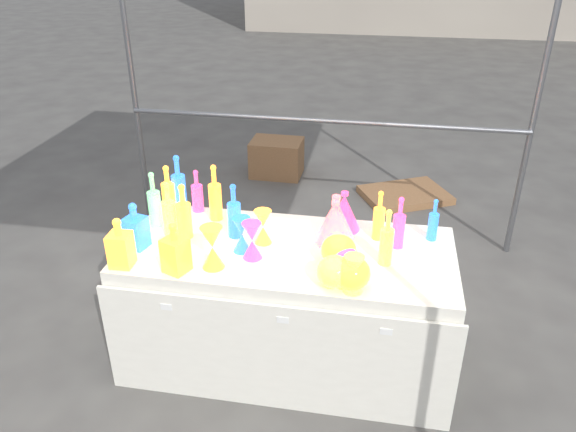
% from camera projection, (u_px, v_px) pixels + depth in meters
% --- Properties ---
extents(ground, '(80.00, 80.00, 0.00)m').
position_uv_depth(ground, '(288.00, 355.00, 3.40)').
color(ground, '#62605B').
rests_on(ground, ground).
extents(display_table, '(1.84, 0.83, 0.75)m').
position_uv_depth(display_table, '(288.00, 305.00, 3.22)').
color(display_table, white).
rests_on(display_table, ground).
extents(cardboard_box_closed, '(0.52, 0.38, 0.37)m').
position_uv_depth(cardboard_box_closed, '(277.00, 158.00, 5.74)').
color(cardboard_box_closed, '#936742').
rests_on(cardboard_box_closed, ground).
extents(cardboard_box_flat, '(0.93, 0.84, 0.07)m').
position_uv_depth(cardboard_box_flat, '(405.00, 195.00, 5.31)').
color(cardboard_box_flat, '#936742').
rests_on(cardboard_box_flat, ground).
extents(bottle_0, '(0.10, 0.10, 0.31)m').
position_uv_depth(bottle_0, '(168.00, 190.00, 3.36)').
color(bottle_0, red).
rests_on(bottle_0, display_table).
extents(bottle_1, '(0.11, 0.11, 0.36)m').
position_uv_depth(bottle_1, '(178.00, 183.00, 3.39)').
color(bottle_1, '#167C3B').
rests_on(bottle_1, display_table).
extents(bottle_2, '(0.08, 0.08, 0.35)m').
position_uv_depth(bottle_2, '(215.00, 192.00, 3.28)').
color(bottle_2, yellow).
rests_on(bottle_2, display_table).
extents(bottle_3, '(0.08, 0.08, 0.27)m').
position_uv_depth(bottle_3, '(197.00, 191.00, 3.39)').
color(bottle_3, blue).
rests_on(bottle_3, display_table).
extents(bottle_4, '(0.08, 0.08, 0.32)m').
position_uv_depth(bottle_4, '(169.00, 209.00, 3.12)').
color(bottle_4, '#11526E').
rests_on(bottle_4, display_table).
extents(bottle_5, '(0.09, 0.09, 0.34)m').
position_uv_depth(bottle_5, '(154.00, 199.00, 3.21)').
color(bottle_5, '#C026A3').
rests_on(bottle_5, display_table).
extents(bottle_6, '(0.09, 0.09, 0.32)m').
position_uv_depth(bottle_6, '(184.00, 211.00, 3.09)').
color(bottle_6, red).
rests_on(bottle_6, display_table).
extents(bottle_7, '(0.10, 0.10, 0.32)m').
position_uv_depth(bottle_7, '(234.00, 211.00, 3.10)').
color(bottle_7, '#167C3B').
rests_on(bottle_7, display_table).
extents(decanter_0, '(0.12, 0.12, 0.27)m').
position_uv_depth(decanter_0, '(120.00, 242.00, 2.84)').
color(decanter_0, red).
rests_on(decanter_0, display_table).
extents(decanter_1, '(0.15, 0.15, 0.27)m').
position_uv_depth(decanter_1, '(175.00, 247.00, 2.80)').
color(decanter_1, yellow).
rests_on(decanter_1, display_table).
extents(decanter_2, '(0.13, 0.13, 0.27)m').
position_uv_depth(decanter_2, '(135.00, 225.00, 3.01)').
color(decanter_2, '#167C3B').
rests_on(decanter_2, display_table).
extents(hourglass_0, '(0.12, 0.12, 0.23)m').
position_uv_depth(hourglass_0, '(212.00, 247.00, 2.84)').
color(hourglass_0, yellow).
rests_on(hourglass_0, display_table).
extents(hourglass_1, '(0.14, 0.14, 0.21)m').
position_uv_depth(hourglass_1, '(252.00, 241.00, 2.92)').
color(hourglass_1, blue).
rests_on(hourglass_1, display_table).
extents(hourglass_2, '(0.12, 0.12, 0.19)m').
position_uv_depth(hourglass_2, '(354.00, 274.00, 2.66)').
color(hourglass_2, '#11526E').
rests_on(hourglass_2, display_table).
extents(hourglass_4, '(0.12, 0.12, 0.20)m').
position_uv_depth(hourglass_4, '(263.00, 227.00, 3.07)').
color(hourglass_4, red).
rests_on(hourglass_4, display_table).
extents(hourglass_5, '(0.12, 0.12, 0.20)m').
position_uv_depth(hourglass_5, '(242.00, 235.00, 2.98)').
color(hourglass_5, '#167C3B').
rests_on(hourglass_5, display_table).
extents(globe_0, '(0.24, 0.24, 0.15)m').
position_uv_depth(globe_0, '(351.00, 274.00, 2.69)').
color(globe_0, red).
rests_on(globe_0, display_table).
extents(globe_1, '(0.22, 0.22, 0.14)m').
position_uv_depth(globe_1, '(335.00, 273.00, 2.71)').
color(globe_1, '#11526E').
rests_on(globe_1, display_table).
extents(globe_2, '(0.22, 0.22, 0.15)m').
position_uv_depth(globe_2, '(339.00, 252.00, 2.88)').
color(globe_2, yellow).
rests_on(globe_2, display_table).
extents(globe_3, '(0.18, 0.18, 0.12)m').
position_uv_depth(globe_3, '(343.00, 259.00, 2.85)').
color(globe_3, blue).
rests_on(globe_3, display_table).
extents(lampshade_0, '(0.21, 0.21, 0.25)m').
position_uv_depth(lampshade_0, '(335.00, 222.00, 3.06)').
color(lampshade_0, yellow).
rests_on(lampshade_0, display_table).
extents(lampshade_1, '(0.26, 0.26, 0.26)m').
position_uv_depth(lampshade_1, '(336.00, 217.00, 3.09)').
color(lampshade_1, yellow).
rests_on(lampshade_1, display_table).
extents(lampshade_2, '(0.20, 0.20, 0.23)m').
position_uv_depth(lampshade_2, '(344.00, 210.00, 3.20)').
color(lampshade_2, blue).
rests_on(lampshade_2, display_table).
extents(bottle_8, '(0.06, 0.06, 0.25)m').
position_uv_depth(bottle_8, '(434.00, 220.00, 3.08)').
color(bottle_8, '#167C3B').
rests_on(bottle_8, display_table).
extents(bottle_9, '(0.08, 0.08, 0.29)m').
position_uv_depth(bottle_9, '(379.00, 215.00, 3.08)').
color(bottle_9, yellow).
rests_on(bottle_9, display_table).
extents(bottle_10, '(0.09, 0.09, 0.30)m').
position_uv_depth(bottle_10, '(399.00, 222.00, 3.00)').
color(bottle_10, blue).
rests_on(bottle_10, display_table).
extents(bottle_11, '(0.09, 0.09, 0.31)m').
position_uv_depth(bottle_11, '(387.00, 237.00, 2.85)').
color(bottle_11, '#11526E').
rests_on(bottle_11, display_table).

